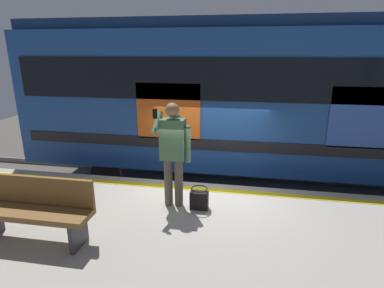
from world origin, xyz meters
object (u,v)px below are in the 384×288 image
Objects in this scene: train_carriage at (261,93)px; bench at (33,207)px; passenger at (173,147)px; handbag at (199,199)px.

bench is (3.14, 4.70, -1.02)m from train_carriage.
passenger is at bearing -140.97° from bench.
train_carriage is 3.83m from handbag.
handbag is (1.04, 3.44, -1.34)m from train_carriage.
handbag is at bearing -149.04° from bench.
train_carriage is 6.97× the size of bench.
train_carriage is at bearing -106.78° from handbag.
train_carriage is 31.05× the size of handbag.
bench is at bearing 56.23° from train_carriage.
passenger reaches higher than handbag.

